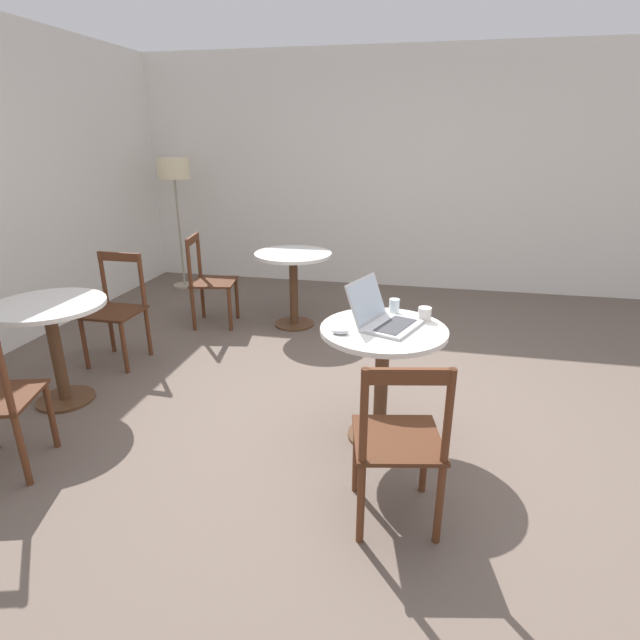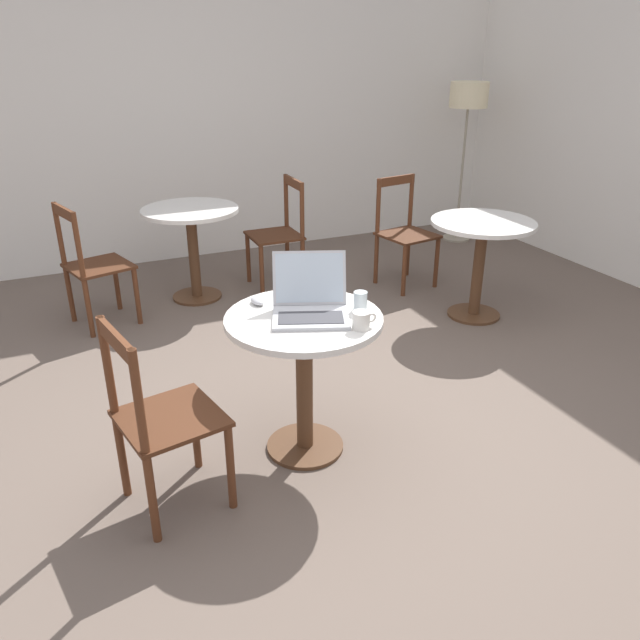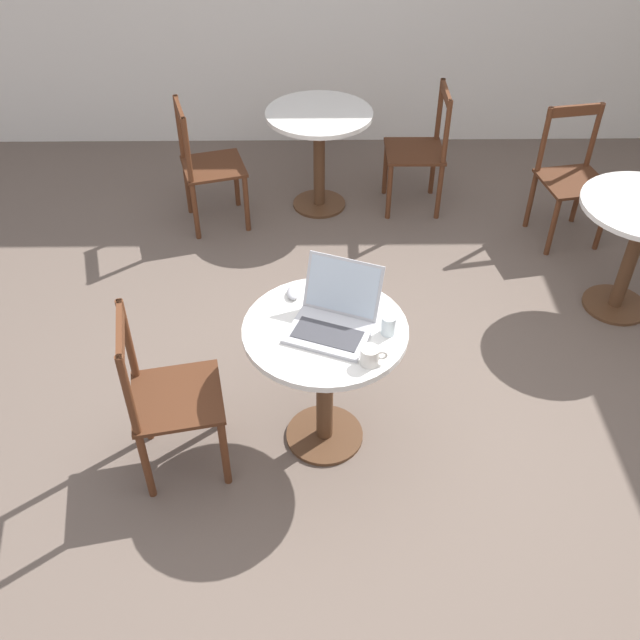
{
  "view_description": "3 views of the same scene",
  "coord_description": "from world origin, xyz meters",
  "px_view_note": "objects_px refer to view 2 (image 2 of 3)",
  "views": [
    {
      "loc": [
        -2.89,
        -0.25,
        1.75
      ],
      "look_at": [
        -0.02,
        0.35,
        0.67
      ],
      "focal_mm": 28.0,
      "sensor_mm": 36.0,
      "label": 1
    },
    {
      "loc": [
        -1.21,
        -2.47,
        1.88
      ],
      "look_at": [
        -0.0,
        0.21,
        0.56
      ],
      "focal_mm": 35.0,
      "sensor_mm": 36.0,
      "label": 2
    },
    {
      "loc": [
        -0.25,
        -2.41,
        2.77
      ],
      "look_at": [
        -0.22,
        0.15,
        0.58
      ],
      "focal_mm": 40.0,
      "sensor_mm": 36.0,
      "label": 3
    }
  ],
  "objects_px": {
    "cafe_table_near": "(304,350)",
    "mouse": "(258,301)",
    "cafe_table_mid": "(481,244)",
    "floor_lamp": "(468,104)",
    "chair_far_left": "(93,267)",
    "chair_near_left": "(161,420)",
    "chair_mid_back": "(404,233)",
    "mug": "(362,320)",
    "chair_far_right": "(279,234)",
    "laptop": "(310,304)",
    "cafe_table_far": "(192,230)",
    "drinking_glass": "(360,301)"
  },
  "relations": [
    {
      "from": "mouse",
      "to": "drinking_glass",
      "type": "distance_m",
      "value": 0.49
    },
    {
      "from": "cafe_table_near",
      "to": "mouse",
      "type": "bearing_deg",
      "value": 121.91
    },
    {
      "from": "chair_near_left",
      "to": "mug",
      "type": "relative_size",
      "value": 7.76
    },
    {
      "from": "laptop",
      "to": "cafe_table_mid",
      "type": "bearing_deg",
      "value": 29.71
    },
    {
      "from": "chair_near_left",
      "to": "chair_mid_back",
      "type": "relative_size",
      "value": 1.0
    },
    {
      "from": "chair_mid_back",
      "to": "chair_far_left",
      "type": "bearing_deg",
      "value": 175.73
    },
    {
      "from": "chair_mid_back",
      "to": "chair_far_right",
      "type": "relative_size",
      "value": 1.0
    },
    {
      "from": "cafe_table_mid",
      "to": "mug",
      "type": "height_order",
      "value": "mug"
    },
    {
      "from": "floor_lamp",
      "to": "cafe_table_mid",
      "type": "bearing_deg",
      "value": -121.73
    },
    {
      "from": "chair_near_left",
      "to": "mouse",
      "type": "distance_m",
      "value": 0.74
    },
    {
      "from": "cafe_table_far",
      "to": "chair_far_left",
      "type": "bearing_deg",
      "value": -164.04
    },
    {
      "from": "cafe_table_near",
      "to": "chair_near_left",
      "type": "bearing_deg",
      "value": -168.65
    },
    {
      "from": "drinking_glass",
      "to": "chair_near_left",
      "type": "bearing_deg",
      "value": -173.96
    },
    {
      "from": "mouse",
      "to": "chair_mid_back",
      "type": "bearing_deg",
      "value": 41.42
    },
    {
      "from": "chair_far_left",
      "to": "mouse",
      "type": "height_order",
      "value": "chair_far_left"
    },
    {
      "from": "chair_far_left",
      "to": "mouse",
      "type": "relative_size",
      "value": 8.81
    },
    {
      "from": "cafe_table_far",
      "to": "mug",
      "type": "xyz_separation_m",
      "value": [
        0.18,
        -2.44,
        0.21
      ]
    },
    {
      "from": "cafe_table_near",
      "to": "mug",
      "type": "xyz_separation_m",
      "value": [
        0.18,
        -0.23,
        0.21
      ]
    },
    {
      "from": "floor_lamp",
      "to": "chair_far_left",
      "type": "bearing_deg",
      "value": -168.96
    },
    {
      "from": "cafe_table_near",
      "to": "cafe_table_mid",
      "type": "relative_size",
      "value": 1.0
    },
    {
      "from": "floor_lamp",
      "to": "chair_near_left",
      "type": "bearing_deg",
      "value": -141.33
    },
    {
      "from": "chair_near_left",
      "to": "floor_lamp",
      "type": "bearing_deg",
      "value": 38.67
    },
    {
      "from": "chair_mid_back",
      "to": "chair_far_right",
      "type": "distance_m",
      "value": 1.02
    },
    {
      "from": "chair_near_left",
      "to": "chair_far_left",
      "type": "bearing_deg",
      "value": 91.44
    },
    {
      "from": "cafe_table_mid",
      "to": "mouse",
      "type": "xyz_separation_m",
      "value": [
        -1.94,
        -0.78,
        0.19
      ]
    },
    {
      "from": "mug",
      "to": "laptop",
      "type": "bearing_deg",
      "value": 121.94
    },
    {
      "from": "cafe_table_far",
      "to": "laptop",
      "type": "relative_size",
      "value": 1.61
    },
    {
      "from": "chair_mid_back",
      "to": "mug",
      "type": "xyz_separation_m",
      "value": [
        -1.47,
        -2.04,
        0.33
      ]
    },
    {
      "from": "mouse",
      "to": "cafe_table_mid",
      "type": "bearing_deg",
      "value": 21.95
    },
    {
      "from": "chair_far_right",
      "to": "drinking_glass",
      "type": "xyz_separation_m",
      "value": [
        -0.44,
        -2.24,
        0.33
      ]
    },
    {
      "from": "mouse",
      "to": "mug",
      "type": "bearing_deg",
      "value": -54.54
    },
    {
      "from": "cafe_table_mid",
      "to": "laptop",
      "type": "xyz_separation_m",
      "value": [
        -1.76,
        -1.0,
        0.22
      ]
    },
    {
      "from": "chair_far_left",
      "to": "chair_far_right",
      "type": "xyz_separation_m",
      "value": [
        1.47,
        0.21,
        0.0
      ]
    },
    {
      "from": "chair_mid_back",
      "to": "drinking_glass",
      "type": "xyz_separation_m",
      "value": [
        -1.38,
        -1.85,
        0.33
      ]
    },
    {
      "from": "chair_mid_back",
      "to": "chair_far_right",
      "type": "xyz_separation_m",
      "value": [
        -0.94,
        0.39,
        0.0
      ]
    },
    {
      "from": "cafe_table_far",
      "to": "drinking_glass",
      "type": "xyz_separation_m",
      "value": [
        0.27,
        -2.25,
        0.22
      ]
    },
    {
      "from": "floor_lamp",
      "to": "mug",
      "type": "bearing_deg",
      "value": -132.28
    },
    {
      "from": "chair_mid_back",
      "to": "mouse",
      "type": "bearing_deg",
      "value": -138.58
    },
    {
      "from": "cafe_table_mid",
      "to": "drinking_glass",
      "type": "relative_size",
      "value": 8.1
    },
    {
      "from": "chair_near_left",
      "to": "floor_lamp",
      "type": "distance_m",
      "value": 4.63
    },
    {
      "from": "mug",
      "to": "chair_mid_back",
      "type": "bearing_deg",
      "value": 54.17
    },
    {
      "from": "cafe_table_near",
      "to": "mouse",
      "type": "relative_size",
      "value": 7.32
    },
    {
      "from": "chair_mid_back",
      "to": "laptop",
      "type": "xyz_separation_m",
      "value": [
        -1.62,
        -1.81,
        0.34
      ]
    },
    {
      "from": "cafe_table_mid",
      "to": "cafe_table_far",
      "type": "xyz_separation_m",
      "value": [
        -1.8,
        1.2,
        0.0
      ]
    },
    {
      "from": "mug",
      "to": "chair_near_left",
      "type": "bearing_deg",
      "value": 174.69
    },
    {
      "from": "chair_far_left",
      "to": "chair_far_right",
      "type": "distance_m",
      "value": 1.49
    },
    {
      "from": "chair_far_left",
      "to": "mug",
      "type": "distance_m",
      "value": 2.43
    },
    {
      "from": "chair_mid_back",
      "to": "chair_far_right",
      "type": "bearing_deg",
      "value": 157.49
    },
    {
      "from": "mug",
      "to": "drinking_glass",
      "type": "height_order",
      "value": "drinking_glass"
    },
    {
      "from": "drinking_glass",
      "to": "cafe_table_far",
      "type": "bearing_deg",
      "value": 96.94
    }
  ]
}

